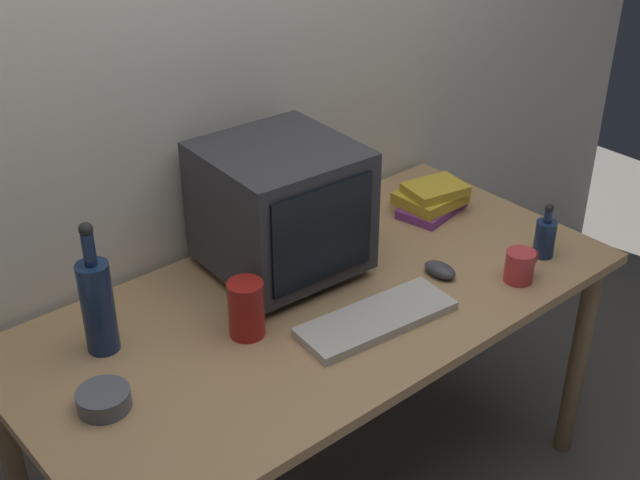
{
  "coord_description": "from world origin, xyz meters",
  "views": [
    {
      "loc": [
        -1.22,
        -1.42,
        2.02
      ],
      "look_at": [
        0.0,
        0.0,
        0.93
      ],
      "focal_mm": 47.68,
      "sensor_mm": 36.0,
      "label": 1
    }
  ],
  "objects_px": {
    "crt_monitor": "(281,209)",
    "computer_mouse": "(440,270)",
    "bottle_tall": "(97,303)",
    "bottle_short": "(545,237)",
    "mug": "(520,266)",
    "book_stack": "(432,199)",
    "metal_canister": "(246,308)",
    "cd_spindle": "(104,400)",
    "keyboard": "(377,319)"
  },
  "relations": [
    {
      "from": "crt_monitor",
      "to": "bottle_short",
      "type": "bearing_deg",
      "value": -34.71
    },
    {
      "from": "bottle_tall",
      "to": "bottle_short",
      "type": "xyz_separation_m",
      "value": [
        1.17,
        -0.43,
        -0.07
      ]
    },
    {
      "from": "mug",
      "to": "cd_spindle",
      "type": "xyz_separation_m",
      "value": [
        -1.12,
        0.27,
        -0.02
      ]
    },
    {
      "from": "bottle_short",
      "to": "book_stack",
      "type": "distance_m",
      "value": 0.39
    },
    {
      "from": "book_stack",
      "to": "metal_canister",
      "type": "bearing_deg",
      "value": -170.32
    },
    {
      "from": "mug",
      "to": "metal_canister",
      "type": "relative_size",
      "value": 0.8
    },
    {
      "from": "keyboard",
      "to": "bottle_short",
      "type": "height_order",
      "value": "bottle_short"
    },
    {
      "from": "computer_mouse",
      "to": "metal_canister",
      "type": "bearing_deg",
      "value": 165.45
    },
    {
      "from": "bottle_tall",
      "to": "metal_canister",
      "type": "height_order",
      "value": "bottle_tall"
    },
    {
      "from": "mug",
      "to": "cd_spindle",
      "type": "bearing_deg",
      "value": 166.46
    },
    {
      "from": "cd_spindle",
      "to": "metal_canister",
      "type": "relative_size",
      "value": 0.8
    },
    {
      "from": "computer_mouse",
      "to": "bottle_tall",
      "type": "distance_m",
      "value": 0.93
    },
    {
      "from": "book_stack",
      "to": "cd_spindle",
      "type": "distance_m",
      "value": 1.24
    },
    {
      "from": "bottle_tall",
      "to": "cd_spindle",
      "type": "distance_m",
      "value": 0.25
    },
    {
      "from": "crt_monitor",
      "to": "bottle_tall",
      "type": "relative_size",
      "value": 1.17
    },
    {
      "from": "mug",
      "to": "book_stack",
      "type": "bearing_deg",
      "value": 75.61
    },
    {
      "from": "book_stack",
      "to": "metal_canister",
      "type": "xyz_separation_m",
      "value": [
        -0.82,
        -0.14,
        0.03
      ]
    },
    {
      "from": "mug",
      "to": "metal_canister",
      "type": "bearing_deg",
      "value": 158.03
    },
    {
      "from": "crt_monitor",
      "to": "book_stack",
      "type": "bearing_deg",
      "value": -3.75
    },
    {
      "from": "computer_mouse",
      "to": "bottle_tall",
      "type": "height_order",
      "value": "bottle_tall"
    },
    {
      "from": "crt_monitor",
      "to": "keyboard",
      "type": "height_order",
      "value": "crt_monitor"
    },
    {
      "from": "crt_monitor",
      "to": "cd_spindle",
      "type": "height_order",
      "value": "crt_monitor"
    },
    {
      "from": "bottle_short",
      "to": "mug",
      "type": "distance_m",
      "value": 0.16
    },
    {
      "from": "bottle_tall",
      "to": "book_stack",
      "type": "xyz_separation_m",
      "value": [
        1.12,
        -0.04,
        -0.09
      ]
    },
    {
      "from": "computer_mouse",
      "to": "metal_canister",
      "type": "distance_m",
      "value": 0.58
    },
    {
      "from": "bottle_tall",
      "to": "bottle_short",
      "type": "relative_size",
      "value": 2.09
    },
    {
      "from": "crt_monitor",
      "to": "computer_mouse",
      "type": "bearing_deg",
      "value": -44.6
    },
    {
      "from": "metal_canister",
      "to": "cd_spindle",
      "type": "bearing_deg",
      "value": -177.33
    },
    {
      "from": "keyboard",
      "to": "metal_canister",
      "type": "bearing_deg",
      "value": 153.18
    },
    {
      "from": "bottle_tall",
      "to": "metal_canister",
      "type": "xyz_separation_m",
      "value": [
        0.3,
        -0.18,
        -0.06
      ]
    },
    {
      "from": "bottle_short",
      "to": "mug",
      "type": "bearing_deg",
      "value": -166.7
    },
    {
      "from": "bottle_short",
      "to": "mug",
      "type": "relative_size",
      "value": 1.39
    },
    {
      "from": "bottle_short",
      "to": "book_stack",
      "type": "xyz_separation_m",
      "value": [
        -0.05,
        0.39,
        -0.02
      ]
    },
    {
      "from": "bottle_tall",
      "to": "metal_canister",
      "type": "bearing_deg",
      "value": -30.46
    },
    {
      "from": "metal_canister",
      "to": "computer_mouse",
      "type": "bearing_deg",
      "value": -13.0
    },
    {
      "from": "computer_mouse",
      "to": "cd_spindle",
      "type": "xyz_separation_m",
      "value": [
        -0.97,
        0.11,
        0.0
      ]
    },
    {
      "from": "keyboard",
      "to": "book_stack",
      "type": "xyz_separation_m",
      "value": [
        0.55,
        0.32,
        0.03
      ]
    },
    {
      "from": "keyboard",
      "to": "mug",
      "type": "xyz_separation_m",
      "value": [
        0.44,
        -0.11,
        0.03
      ]
    },
    {
      "from": "bottle_tall",
      "to": "bottle_short",
      "type": "bearing_deg",
      "value": -20.03
    },
    {
      "from": "bottle_tall",
      "to": "mug",
      "type": "xyz_separation_m",
      "value": [
        1.01,
        -0.46,
        -0.09
      ]
    },
    {
      "from": "mug",
      "to": "bottle_tall",
      "type": "bearing_deg",
      "value": 155.39
    },
    {
      "from": "keyboard",
      "to": "bottle_short",
      "type": "relative_size",
      "value": 2.51
    },
    {
      "from": "mug",
      "to": "metal_canister",
      "type": "distance_m",
      "value": 0.77
    },
    {
      "from": "bottle_tall",
      "to": "mug",
      "type": "relative_size",
      "value": 2.91
    },
    {
      "from": "mug",
      "to": "metal_canister",
      "type": "xyz_separation_m",
      "value": [
        -0.71,
        0.29,
        0.03
      ]
    },
    {
      "from": "book_stack",
      "to": "mug",
      "type": "distance_m",
      "value": 0.44
    },
    {
      "from": "bottle_short",
      "to": "cd_spindle",
      "type": "height_order",
      "value": "bottle_short"
    },
    {
      "from": "computer_mouse",
      "to": "cd_spindle",
      "type": "bearing_deg",
      "value": 171.87
    },
    {
      "from": "mug",
      "to": "crt_monitor",
      "type": "bearing_deg",
      "value": 134.67
    },
    {
      "from": "computer_mouse",
      "to": "keyboard",
      "type": "bearing_deg",
      "value": -172.05
    }
  ]
}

